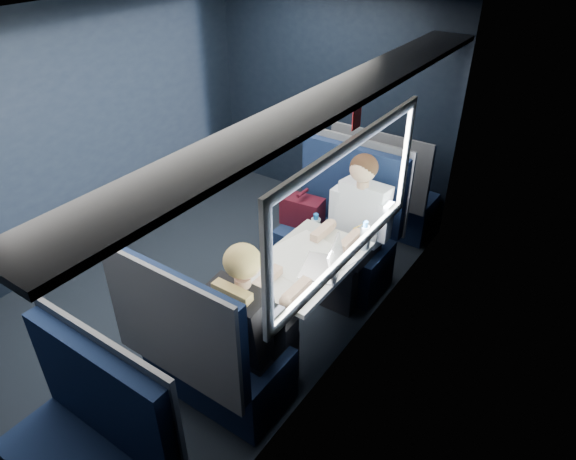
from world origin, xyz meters
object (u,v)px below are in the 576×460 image
Objects in this scene: laptop at (328,264)px; cup at (365,242)px; woman at (251,319)px; seat_bay_far at (207,354)px; bottle_small at (364,237)px; man at (356,223)px; seat_row_back at (92,458)px; table at (303,268)px; seat_bay_near at (336,234)px; seat_row_front at (383,195)px.

cup is (0.08, 0.43, -0.02)m from laptop.
woman reaches higher than laptop.
seat_bay_far is 5.29× the size of bottle_small.
seat_row_back is at bearing -95.72° from man.
laptop is at bearing 77.22° from seat_row_back.
table is 0.86× the size of seat_row_back.
seat_bay_near reaches higher than cup.
bottle_small is at bearing 79.11° from laptop.
woman is 0.71m from laptop.
table is 2.51× the size of laptop.
bottle_small is at bearing -54.14° from man.
table is 1.82m from seat_row_front.
woman is at bearing 33.82° from seat_bay_far.
seat_bay_near is 0.95× the size of man.
cup is at bearing 53.75° from table.
cup reaches higher than table.
seat_row_back is 1.16m from woman.
cup is (0.30, 0.41, 0.12)m from table.
man is (0.25, -1.10, 0.31)m from seat_row_front.
table is 0.92m from seat_bay_near.
seat_row_back reaches higher than bottle_small.
seat_row_back is 2.29m from cup.
woman is at bearing 77.07° from seat_row_back.
seat_row_back is (0.00, -3.59, 0.00)m from seat_row_front.
table is 0.71m from woman.
seat_bay_far is at bearing -115.24° from laptop.
bottle_small is (0.50, -0.49, 0.42)m from seat_bay_near.
laptop is 4.31× the size of cup.
man reaches higher than seat_row_back.
table is 0.79× the size of seat_bay_near.
table is 0.76× the size of woman.
laptop is at bearing -64.60° from seat_bay_near.
seat_bay_near is 1.09× the size of seat_row_back.
man is 3.32× the size of laptop.
woman reaches higher than seat_bay_near.
cup is at bearing 69.45° from seat_bay_far.
seat_row_front is at bearing 102.50° from laptop.
seat_bay_near reaches higher than seat_row_front.
seat_bay_far is 13.65× the size of cup.
seat_bay_near is at bearing 90.43° from seat_row_back.
laptop is (0.15, -0.72, 0.09)m from man.
bottle_small is at bearing 51.98° from table.
cup is at bearing -70.96° from seat_row_front.
man is 14.32× the size of cup.
seat_row_front is (-0.18, 1.80, -0.25)m from table.
seat_bay_near is 1.75m from seat_bay_far.
seat_row_front is 1.90m from laptop.
seat_bay_near and seat_bay_far have the same top height.
man is at bearing 84.28° from seat_row_back.
seat_row_front is at bearing 109.04° from cup.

